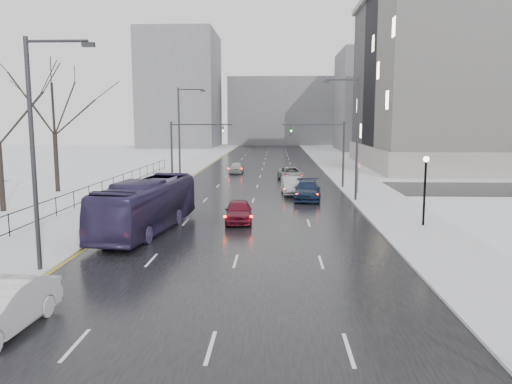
# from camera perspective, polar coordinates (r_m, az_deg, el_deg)

# --- Properties ---
(road) EXTENTS (16.00, 150.00, 0.04)m
(road) POSITION_cam_1_polar(r_m,az_deg,el_deg) (61.04, 0.55, 2.00)
(road) COLOR black
(road) RESTS_ON ground
(cross_road) EXTENTS (130.00, 10.00, 0.04)m
(cross_road) POSITION_cam_1_polar(r_m,az_deg,el_deg) (49.13, 0.11, 0.49)
(cross_road) COLOR black
(cross_road) RESTS_ON ground
(sidewalk_left) EXTENTS (5.00, 150.00, 0.16)m
(sidewalk_left) POSITION_cam_1_polar(r_m,az_deg,el_deg) (62.25, -9.17, 2.07)
(sidewalk_left) COLOR silver
(sidewalk_left) RESTS_ON ground
(sidewalk_right) EXTENTS (5.00, 150.00, 0.16)m
(sidewalk_right) POSITION_cam_1_polar(r_m,az_deg,el_deg) (61.61, 10.36, 1.98)
(sidewalk_right) COLOR silver
(sidewalk_right) RESTS_ON ground
(park_strip) EXTENTS (14.00, 150.00, 0.12)m
(park_strip) POSITION_cam_1_polar(r_m,az_deg,el_deg) (64.81, -17.43, 2.02)
(park_strip) COLOR white
(park_strip) RESTS_ON ground
(tree_park_d) EXTENTS (8.75, 8.75, 12.50)m
(tree_park_d) POSITION_cam_1_polar(r_m,az_deg,el_deg) (40.39, -26.89, -2.11)
(tree_park_d) COLOR black
(tree_park_d) RESTS_ON ground
(tree_park_e) EXTENTS (9.45, 9.45, 13.50)m
(tree_park_e) POSITION_cam_1_polar(r_m,az_deg,el_deg) (49.40, -21.68, -0.07)
(tree_park_e) COLOR black
(tree_park_e) RESTS_ON ground
(iron_fence) EXTENTS (0.06, 70.00, 1.30)m
(iron_fence) POSITION_cam_1_polar(r_m,az_deg,el_deg) (34.55, -23.24, -1.96)
(iron_fence) COLOR black
(iron_fence) RESTS_ON sidewalk_left
(streetlight_r_mid) EXTENTS (2.95, 0.25, 10.00)m
(streetlight_r_mid) POSITION_cam_1_polar(r_m,az_deg,el_deg) (41.15, 11.19, 6.67)
(streetlight_r_mid) COLOR #2D2D33
(streetlight_r_mid) RESTS_ON ground
(streetlight_l_near) EXTENTS (2.95, 0.25, 10.00)m
(streetlight_l_near) POSITION_cam_1_polar(r_m,az_deg,el_deg) (22.99, -23.69, 5.07)
(streetlight_l_near) COLOR #2D2D33
(streetlight_l_near) RESTS_ON ground
(streetlight_l_far) EXTENTS (2.95, 0.25, 10.00)m
(streetlight_l_far) POSITION_cam_1_polar(r_m,az_deg,el_deg) (53.61, -8.54, 7.05)
(streetlight_l_far) COLOR #2D2D33
(streetlight_l_far) RESTS_ON ground
(lamppost_r_mid) EXTENTS (0.36, 0.36, 4.28)m
(lamppost_r_mid) POSITION_cam_1_polar(r_m,az_deg,el_deg) (32.19, 18.77, 1.24)
(lamppost_r_mid) COLOR black
(lamppost_r_mid) RESTS_ON sidewalk_right
(mast_signal_right) EXTENTS (6.10, 0.33, 6.50)m
(mast_signal_right) POSITION_cam_1_polar(r_m,az_deg,el_deg) (49.02, 8.74, 5.18)
(mast_signal_right) COLOR #2D2D33
(mast_signal_right) RESTS_ON ground
(mast_signal_left) EXTENTS (6.10, 0.33, 6.50)m
(mast_signal_left) POSITION_cam_1_polar(r_m,az_deg,el_deg) (49.58, -8.41, 5.22)
(mast_signal_left) COLOR #2D2D33
(mast_signal_left) RESTS_ON ground
(no_uturn_sign) EXTENTS (0.60, 0.06, 2.70)m
(no_uturn_sign) POSITION_cam_1_polar(r_m,az_deg,el_deg) (45.45, 11.59, 2.59)
(no_uturn_sign) COLOR #2D2D33
(no_uturn_sign) RESTS_ON sidewalk_right
(bldg_far_right) EXTENTS (24.00, 20.00, 22.00)m
(bldg_far_right) POSITION_cam_1_polar(r_m,az_deg,el_deg) (118.65, 15.28, 10.02)
(bldg_far_right) COLOR slate
(bldg_far_right) RESTS_ON ground
(bldg_far_left) EXTENTS (18.00, 22.00, 28.00)m
(bldg_far_left) POSITION_cam_1_polar(r_m,az_deg,el_deg) (128.12, -8.59, 11.40)
(bldg_far_left) COLOR slate
(bldg_far_left) RESTS_ON ground
(bldg_far_center) EXTENTS (30.00, 18.00, 18.00)m
(bldg_far_center) POSITION_cam_1_polar(r_m,az_deg,el_deg) (140.69, 3.23, 9.14)
(bldg_far_center) COLOR slate
(bldg_far_center) RESTS_ON ground
(bus) EXTENTS (3.96, 11.42, 3.11)m
(bus) POSITION_cam_1_polar(r_m,az_deg,el_deg) (30.27, -12.37, -1.51)
(bus) COLOR #322950
(bus) RESTS_ON road
(sedan_center_near) EXTENTS (1.96, 4.34, 1.45)m
(sedan_center_near) POSITION_cam_1_polar(r_m,az_deg,el_deg) (32.40, -2.00, -2.19)
(sedan_center_near) COLOR maroon
(sedan_center_near) RESTS_ON road
(sedan_right_near) EXTENTS (1.96, 4.85, 1.57)m
(sedan_right_near) POSITION_cam_1_polar(r_m,az_deg,el_deg) (44.77, 4.10, 0.75)
(sedan_right_near) COLOR #96979A
(sedan_right_near) RESTS_ON road
(sedan_right_cross) EXTENTS (3.14, 5.58, 1.47)m
(sedan_right_cross) POSITION_cam_1_polar(r_m,az_deg,el_deg) (55.02, 4.00, 2.09)
(sedan_right_cross) COLOR gray
(sedan_right_cross) RESTS_ON road
(sedan_right_far) EXTENTS (2.58, 5.52, 1.56)m
(sedan_right_far) POSITION_cam_1_polar(r_m,az_deg,el_deg) (41.78, 5.90, 0.19)
(sedan_right_far) COLOR #121D38
(sedan_right_far) RESTS_ON road
(sedan_center_far) EXTENTS (1.74, 4.16, 1.41)m
(sedan_center_far) POSITION_cam_1_polar(r_m,az_deg,el_deg) (62.76, -2.22, 2.82)
(sedan_center_far) COLOR #ADADB1
(sedan_center_far) RESTS_ON road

